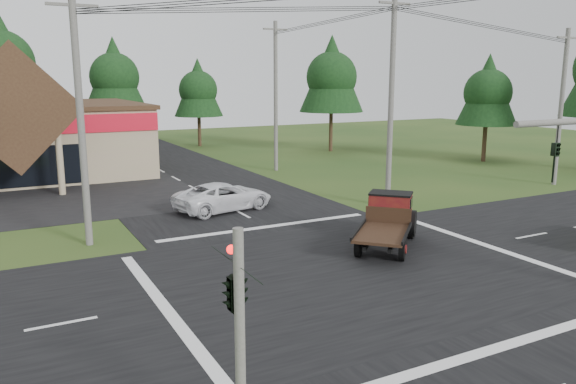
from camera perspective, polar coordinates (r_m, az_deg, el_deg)
ground at (r=21.25m, az=6.10°, el=-7.96°), size 120.00×120.00×0.00m
road_ns at (r=21.24m, az=6.10°, el=-7.93°), size 12.00×120.00×0.02m
road_ew at (r=21.24m, az=6.10°, el=-7.93°), size 120.00×12.00×0.02m
traffic_signal_corner at (r=10.60m, az=-5.40°, el=-8.02°), size 0.53×2.48×4.40m
utility_pole_nw at (r=24.85m, az=-20.33°, el=6.95°), size 2.00×0.30×10.50m
utility_pole_ne at (r=31.25m, az=10.44°, el=9.18°), size 2.00×0.30×11.50m
utility_pole_far at (r=41.40m, az=26.00°, el=7.84°), size 2.00×0.30×10.20m
utility_pole_n at (r=43.14m, az=-1.26°, el=9.76°), size 2.00×0.30×11.20m
tree_row_c at (r=57.62m, az=-27.14°, el=11.93°), size 7.28×7.28×13.13m
tree_row_d at (r=59.65m, az=-17.24°, el=11.31°), size 6.16×6.16×11.11m
tree_row_e at (r=59.78m, az=-9.12°, el=10.39°), size 5.04×5.04×9.09m
tree_side_ne at (r=55.01m, az=4.46°, el=11.81°), size 6.16×6.16×11.11m
tree_side_e_near at (r=50.84m, az=19.65°, el=9.70°), size 5.04×5.04×9.09m
antique_flatbed_truck at (r=23.95m, az=9.98°, el=-3.04°), size 5.22×5.17×2.22m
white_pickup at (r=30.57m, az=-6.56°, el=-0.46°), size 5.87×3.60×1.52m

